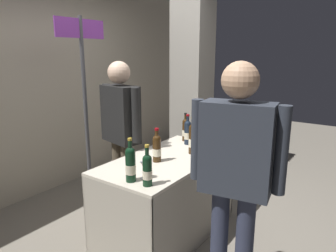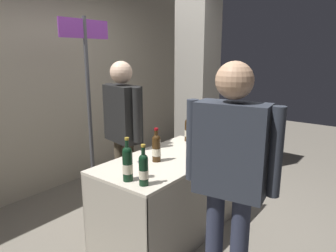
# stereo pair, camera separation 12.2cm
# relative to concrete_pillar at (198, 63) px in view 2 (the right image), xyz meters

# --- Properties ---
(ground_plane) EXTENTS (12.00, 12.00, 0.00)m
(ground_plane) POSITION_rel_concrete_pillar_xyz_m (-1.46, -0.61, -1.60)
(ground_plane) COLOR gray
(back_partition) EXTENTS (6.31, 0.12, 2.75)m
(back_partition) POSITION_rel_concrete_pillar_xyz_m (-1.46, 1.28, -0.23)
(back_partition) COLOR #B2A893
(back_partition) RESTS_ON ground_plane
(concrete_pillar) EXTENTS (0.45, 0.45, 3.20)m
(concrete_pillar) POSITION_rel_concrete_pillar_xyz_m (0.00, 0.00, 0.00)
(concrete_pillar) COLOR gray
(concrete_pillar) RESTS_ON ground_plane
(tasting_table) EXTENTS (1.41, 0.72, 0.79)m
(tasting_table) POSITION_rel_concrete_pillar_xyz_m (-1.46, -0.61, -1.06)
(tasting_table) COLOR beige
(tasting_table) RESTS_ON ground_plane
(featured_wine_bottle) EXTENTS (0.07, 0.07, 0.32)m
(featured_wine_bottle) POSITION_rel_concrete_pillar_xyz_m (-0.98, -0.53, -0.68)
(featured_wine_bottle) COLOR #192333
(featured_wine_bottle) RESTS_ON tasting_table
(display_bottle_0) EXTENTS (0.07, 0.07, 0.31)m
(display_bottle_0) POSITION_rel_concrete_pillar_xyz_m (-0.89, -0.45, -0.68)
(display_bottle_0) COLOR #38230F
(display_bottle_0) RESTS_ON tasting_table
(display_bottle_1) EXTENTS (0.08, 0.08, 0.34)m
(display_bottle_1) POSITION_rel_concrete_pillar_xyz_m (-2.05, -0.69, -0.67)
(display_bottle_1) COLOR black
(display_bottle_1) RESTS_ON tasting_table
(display_bottle_2) EXTENTS (0.07, 0.07, 0.31)m
(display_bottle_2) POSITION_rel_concrete_pillar_xyz_m (-2.04, -0.84, -0.69)
(display_bottle_2) COLOR black
(display_bottle_2) RESTS_ON tasting_table
(display_bottle_3) EXTENTS (0.08, 0.08, 0.30)m
(display_bottle_3) POSITION_rel_concrete_pillar_xyz_m (-1.59, -0.59, -0.68)
(display_bottle_3) COLOR #38230F
(display_bottle_3) RESTS_ON tasting_table
(display_bottle_4) EXTENTS (0.08, 0.08, 0.32)m
(display_bottle_4) POSITION_rel_concrete_pillar_xyz_m (-0.85, -0.87, -0.67)
(display_bottle_4) COLOR black
(display_bottle_4) RESTS_ON tasting_table
(display_bottle_5) EXTENTS (0.07, 0.07, 0.36)m
(display_bottle_5) POSITION_rel_concrete_pillar_xyz_m (-1.22, -0.73, -0.66)
(display_bottle_5) COLOR #38230F
(display_bottle_5) RESTS_ON tasting_table
(wine_glass_near_vendor) EXTENTS (0.07, 0.07, 0.14)m
(wine_glass_near_vendor) POSITION_rel_concrete_pillar_xyz_m (-1.95, -0.74, -0.71)
(wine_glass_near_vendor) COLOR silver
(wine_glass_near_vendor) RESTS_ON tasting_table
(wine_glass_mid) EXTENTS (0.07, 0.07, 0.13)m
(wine_glass_mid) POSITION_rel_concrete_pillar_xyz_m (-1.01, -0.74, -0.72)
(wine_glass_mid) COLOR silver
(wine_glass_mid) RESTS_ON tasting_table
(vendor_presenter) EXTENTS (0.30, 0.59, 1.65)m
(vendor_presenter) POSITION_rel_concrete_pillar_xyz_m (-1.40, 0.02, -0.61)
(vendor_presenter) COLOR #4C4233
(vendor_presenter) RESTS_ON ground_plane
(taster_foreground_right) EXTENTS (0.27, 0.61, 1.68)m
(taster_foreground_right) POSITION_rel_concrete_pillar_xyz_m (-1.89, -1.44, -0.58)
(taster_foreground_right) COLOR #2D3347
(taster_foreground_right) RESTS_ON ground_plane
(booth_signpost) EXTENTS (0.63, 0.04, 2.10)m
(booth_signpost) POSITION_rel_concrete_pillar_xyz_m (-1.44, 0.51, -0.25)
(booth_signpost) COLOR #47474C
(booth_signpost) RESTS_ON ground_plane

